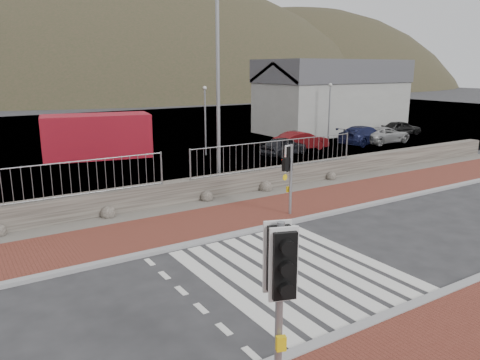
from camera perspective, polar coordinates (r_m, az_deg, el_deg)
ground at (r=12.61m, az=6.48°, el=-10.83°), size 220.00×220.00×0.00m
sidewalk_far at (r=16.09m, az=-3.65°, el=-5.14°), size 40.00×3.00×0.08m
kerb_near at (r=10.69m, az=17.02°, el=-15.81°), size 40.00×0.25×0.12m
kerb_far at (r=14.86m, az=-0.83°, el=-6.68°), size 40.00×0.25×0.12m
zebra_crossing at (r=12.61m, az=6.48°, el=-10.80°), size 4.62×5.60×0.01m
gravel_strip at (r=17.79m, az=-6.77°, el=-3.40°), size 40.00×1.50×0.06m
stone_wall at (r=18.37m, az=-7.90°, el=-1.52°), size 40.00×0.60×0.90m
railing at (r=17.93m, az=-7.84°, el=2.60°), size 18.07×0.07×1.22m
quay at (r=37.85m, az=-21.12°, el=4.77°), size 120.00×40.00×0.50m
water at (r=72.33m, az=-26.89°, el=8.00°), size 220.00×50.00×0.05m
harbor_building at (r=39.73m, az=11.17°, el=10.05°), size 12.20×6.20×5.80m
hills_backdrop at (r=101.78m, az=-23.28°, el=-3.69°), size 254.00×90.00×100.00m
traffic_signal_near at (r=7.10m, az=4.87°, el=-11.59°), size 0.49×0.39×3.02m
traffic_signal_far at (r=16.43m, az=6.17°, el=1.82°), size 0.63×0.31×2.58m
streetlight at (r=19.60m, az=-2.27°, el=13.03°), size 1.82×0.81×8.90m
shipping_container at (r=28.82m, az=-17.03°, el=5.14°), size 6.43×3.64×2.53m
car_a at (r=28.42m, az=5.36°, el=4.14°), size 3.54×2.08×1.13m
car_b at (r=30.48m, az=7.49°, el=4.78°), size 3.70×1.45×1.20m
car_c at (r=33.53m, az=14.86°, el=5.31°), size 4.67×2.49×1.29m
car_d at (r=34.54m, az=17.11°, el=5.29°), size 4.19×2.01×1.15m
car_e at (r=39.26m, az=19.04°, el=6.04°), size 3.45×1.98×1.10m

